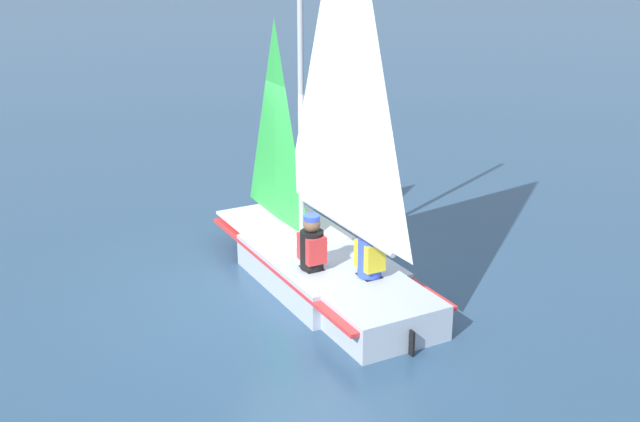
% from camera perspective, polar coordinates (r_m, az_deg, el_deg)
% --- Properties ---
extents(ground_plane, '(260.00, 260.00, 0.00)m').
position_cam_1_polar(ground_plane, '(10.90, 0.00, -5.17)').
color(ground_plane, '#2D4C6B').
extents(sailboat_main, '(4.01, 3.83, 5.54)m').
position_cam_1_polar(sailboat_main, '(10.54, 0.15, -1.42)').
color(sailboat_main, '#B2BCCC').
rests_on(sailboat_main, ground_plane).
extents(sailor_helm, '(0.43, 0.42, 1.16)m').
position_cam_1_polar(sailor_helm, '(10.19, -0.58, -3.14)').
color(sailor_helm, black).
rests_on(sailor_helm, ground_plane).
extents(sailor_crew, '(0.43, 0.42, 1.16)m').
position_cam_1_polar(sailor_crew, '(9.99, 3.55, -3.65)').
color(sailor_crew, black).
rests_on(sailor_crew, ground_plane).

